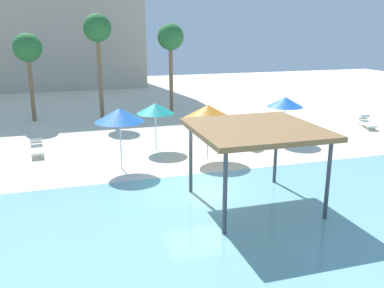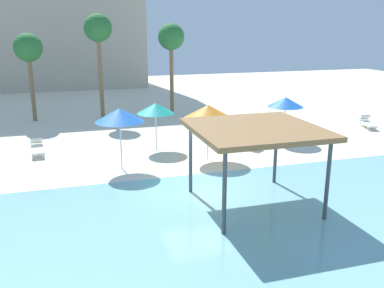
{
  "view_description": "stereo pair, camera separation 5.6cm",
  "coord_description": "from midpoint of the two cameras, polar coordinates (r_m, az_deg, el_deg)",
  "views": [
    {
      "loc": [
        -4.82,
        -15.35,
        6.37
      ],
      "look_at": [
        0.45,
        2.0,
        1.3
      ],
      "focal_mm": 39.58,
      "sensor_mm": 36.0,
      "label": 1
    },
    {
      "loc": [
        -4.77,
        -15.37,
        6.37
      ],
      "look_at": [
        0.45,
        2.0,
        1.3
      ],
      "focal_mm": 39.58,
      "sensor_mm": 36.0,
      "label": 2
    }
  ],
  "objects": [
    {
      "name": "beach_umbrella_blue_1",
      "position": [
        24.39,
        12.57,
        5.54
      ],
      "size": [
        1.99,
        1.99,
        2.54
      ],
      "color": "silver",
      "rests_on": "ground"
    },
    {
      "name": "ground_plane",
      "position": [
        17.31,
        0.56,
        -5.98
      ],
      "size": [
        80.0,
        80.0,
        0.0
      ],
      "primitive_type": "plane",
      "color": "beige"
    },
    {
      "name": "lounge_chair_5",
      "position": [
        29.79,
        22.59,
        2.71
      ],
      "size": [
        1.19,
        1.99,
        0.74
      ],
      "rotation": [
        0.0,
        0.0,
        -1.9
      ],
      "color": "white",
      "rests_on": "ground"
    },
    {
      "name": "lagoon_water",
      "position": [
        12.87,
        7.74,
        -14.12
      ],
      "size": [
        44.0,
        13.5,
        0.04
      ],
      "primitive_type": "cube",
      "color": "#7AB7C1",
      "rests_on": "ground"
    },
    {
      "name": "lounge_chair_4",
      "position": [
        25.72,
        3.22,
        2.02
      ],
      "size": [
        1.24,
        1.99,
        0.74
      ],
      "rotation": [
        0.0,
        0.0,
        -1.2
      ],
      "color": "white",
      "rests_on": "ground"
    },
    {
      "name": "lounge_chair_6",
      "position": [
        23.21,
        -20.09,
        -0.44
      ],
      "size": [
        0.74,
        1.94,
        0.74
      ],
      "rotation": [
        0.0,
        0.0,
        -1.5
      ],
      "color": "white",
      "rests_on": "ground"
    },
    {
      "name": "lounge_chair_3",
      "position": [
        23.1,
        6.87,
        0.35
      ],
      "size": [
        1.48,
        1.94,
        0.74
      ],
      "rotation": [
        0.0,
        0.0,
        -1.03
      ],
      "color": "white",
      "rests_on": "ground"
    },
    {
      "name": "beach_umbrella_blue_3",
      "position": [
        19.2,
        -9.66,
        3.87
      ],
      "size": [
        2.21,
        2.21,
        2.84
      ],
      "color": "silver",
      "rests_on": "ground"
    },
    {
      "name": "lounge_chair_2",
      "position": [
        26.98,
        12.94,
        2.29
      ],
      "size": [
        1.33,
        1.97,
        0.74
      ],
      "rotation": [
        0.0,
        0.0,
        -1.15
      ],
      "color": "white",
      "rests_on": "ground"
    },
    {
      "name": "beach_umbrella_orange_6",
      "position": [
        20.44,
        2.27,
        4.39
      ],
      "size": [
        2.39,
        2.39,
        2.73
      ],
      "color": "silver",
      "rests_on": "ground"
    },
    {
      "name": "shade_pavilion",
      "position": [
        15.02,
        8.63,
        1.65
      ],
      "size": [
        4.36,
        4.36,
        2.97
      ],
      "color": "#42474C",
      "rests_on": "ground"
    },
    {
      "name": "palm_tree_0",
      "position": [
        30.84,
        -21.16,
        11.79
      ],
      "size": [
        1.9,
        1.9,
        5.94
      ],
      "color": "brown",
      "rests_on": "ground"
    },
    {
      "name": "palm_tree_2",
      "position": [
        30.37,
        -12.49,
        14.66
      ],
      "size": [
        1.9,
        1.9,
        7.2
      ],
      "color": "brown",
      "rests_on": "ground"
    },
    {
      "name": "palm_tree_3",
      "position": [
        31.31,
        -2.77,
        13.92
      ],
      "size": [
        1.9,
        1.9,
        6.57
      ],
      "color": "brown",
      "rests_on": "ground"
    },
    {
      "name": "beach_umbrella_teal_2",
      "position": [
        22.28,
        -4.87,
        4.8
      ],
      "size": [
        1.98,
        1.98,
        2.49
      ],
      "color": "silver",
      "rests_on": "ground"
    }
  ]
}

